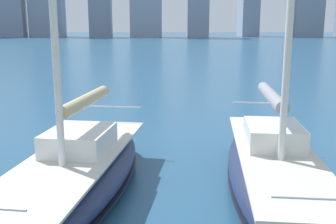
# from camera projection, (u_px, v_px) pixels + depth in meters

# --- Properties ---
(sailboat_grey) EXTENTS (3.38, 8.57, 9.79)m
(sailboat_grey) POSITION_uv_depth(u_px,v_px,m) (275.00, 168.00, 9.75)
(sailboat_grey) COLOR navy
(sailboat_grey) RESTS_ON ground
(sailboat_tan) EXTENTS (3.86, 8.49, 10.40)m
(sailboat_tan) POSITION_uv_depth(u_px,v_px,m) (74.00, 172.00, 9.55)
(sailboat_tan) COLOR navy
(sailboat_tan) RESTS_ON ground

